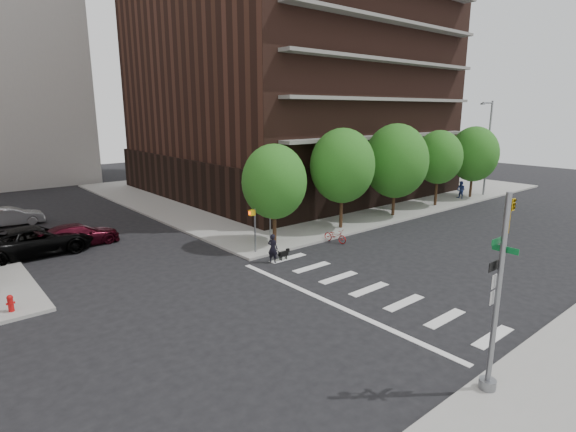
{
  "coord_description": "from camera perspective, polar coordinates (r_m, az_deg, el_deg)",
  "views": [
    {
      "loc": [
        -12.76,
        -12.8,
        8.32
      ],
      "look_at": [
        3.0,
        6.0,
        2.5
      ],
      "focal_mm": 28.0,
      "sensor_mm": 36.0,
      "label": 1
    }
  ],
  "objects": [
    {
      "name": "ground",
      "position": [
        19.89,
        4.57,
        -11.42
      ],
      "size": [
        120.0,
        120.0,
        0.0
      ],
      "primitive_type": "plane",
      "color": "black",
      "rests_on": "ground"
    },
    {
      "name": "sidewalk_ne",
      "position": [
        49.92,
        2.5,
        3.82
      ],
      "size": [
        39.0,
        33.0,
        0.15
      ],
      "primitive_type": "cube",
      "color": "gray",
      "rests_on": "ground"
    },
    {
      "name": "crosswalk",
      "position": [
        21.38,
        8.87,
        -9.71
      ],
      "size": [
        3.85,
        13.0,
        0.01
      ],
      "color": "silver",
      "rests_on": "ground"
    },
    {
      "name": "tree_a",
      "position": [
        27.44,
        -1.76,
        4.37
      ],
      "size": [
        4.0,
        4.0,
        5.9
      ],
      "color": "#301E11",
      "rests_on": "sidewalk_ne"
    },
    {
      "name": "tree_b",
      "position": [
        31.4,
        6.92,
        6.34
      ],
      "size": [
        4.5,
        4.5,
        6.65
      ],
      "color": "#301E11",
      "rests_on": "sidewalk_ne"
    },
    {
      "name": "tree_c",
      "position": [
        36.0,
        13.52,
        6.8
      ],
      "size": [
        5.0,
        5.0,
        6.8
      ],
      "color": "#301E11",
      "rests_on": "sidewalk_ne"
    },
    {
      "name": "tree_d",
      "position": [
        40.96,
        18.59,
        7.08
      ],
      "size": [
        4.0,
        4.0,
        6.2
      ],
      "color": "#301E11",
      "rests_on": "sidewalk_ne"
    },
    {
      "name": "tree_e",
      "position": [
        46.17,
        22.54,
        7.27
      ],
      "size": [
        4.5,
        4.5,
        6.35
      ],
      "color": "#301E11",
      "rests_on": "sidewalk_ne"
    },
    {
      "name": "traffic_signal",
      "position": [
        14.52,
        24.92,
        -10.74
      ],
      "size": [
        0.9,
        0.75,
        6.0
      ],
      "color": "slate",
      "rests_on": "sidewalk_s"
    },
    {
      "name": "pedestrian_signal",
      "position": [
        26.43,
        -3.81,
        -0.85
      ],
      "size": [
        2.18,
        0.67,
        2.6
      ],
      "color": "slate",
      "rests_on": "sidewalk_ne"
    },
    {
      "name": "fire_hydrant",
      "position": [
        22.13,
        -31.78,
        -9.3
      ],
      "size": [
        0.24,
        0.24,
        0.73
      ],
      "color": "#A50C0C",
      "rests_on": "sidewalk_nw"
    },
    {
      "name": "streetlamp",
      "position": [
        47.57,
        24.01,
        8.56
      ],
      "size": [
        2.14,
        0.22,
        9.0
      ],
      "color": "slate",
      "rests_on": "sidewalk_ne"
    },
    {
      "name": "parked_car_black",
      "position": [
        30.12,
        -29.36,
        -2.75
      ],
      "size": [
        2.96,
        6.26,
        1.73
      ],
      "primitive_type": "imported",
      "rotation": [
        0.0,
        0.0,
        1.59
      ],
      "color": "black",
      "rests_on": "ground"
    },
    {
      "name": "parked_car_maroon",
      "position": [
        30.88,
        -25.1,
        -2.2
      ],
      "size": [
        2.27,
        5.03,
        1.43
      ],
      "primitive_type": "imported",
      "rotation": [
        0.0,
        0.0,
        1.63
      ],
      "color": "#3B0914",
      "rests_on": "ground"
    },
    {
      "name": "parked_car_silver",
      "position": [
        38.59,
        -31.66,
        -0.07
      ],
      "size": [
        1.7,
        4.27,
        1.38
      ],
      "primitive_type": "imported",
      "rotation": [
        0.0,
        0.0,
        1.51
      ],
      "color": "#9FA3A7",
      "rests_on": "ground"
    },
    {
      "name": "scooter",
      "position": [
        28.99,
        6.02,
        -2.51
      ],
      "size": [
        0.85,
        1.74,
        0.87
      ],
      "primitive_type": "imported",
      "rotation": [
        0.0,
        0.0,
        0.17
      ],
      "color": "maroon",
      "rests_on": "ground"
    },
    {
      "name": "dog_walker",
      "position": [
        24.99,
        -1.94,
        -4.12
      ],
      "size": [
        0.71,
        0.6,
        1.65
      ],
      "primitive_type": "imported",
      "rotation": [
        0.0,
        0.0,
        1.98
      ],
      "color": "black",
      "rests_on": "ground"
    },
    {
      "name": "dog",
      "position": [
        25.53,
        -0.52,
        -4.77
      ],
      "size": [
        0.71,
        0.19,
        0.6
      ],
      "rotation": [
        0.0,
        0.0,
        0.0
      ],
      "color": "black",
      "rests_on": "ground"
    },
    {
      "name": "pedestrian_far",
      "position": [
        45.32,
        21.11,
        3.11
      ],
      "size": [
        0.89,
        0.75,
        1.64
      ],
      "primitive_type": "imported",
      "rotation": [
        0.0,
        0.0,
        -1.74
      ],
      "color": "navy",
      "rests_on": "sidewalk_ne"
    }
  ]
}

